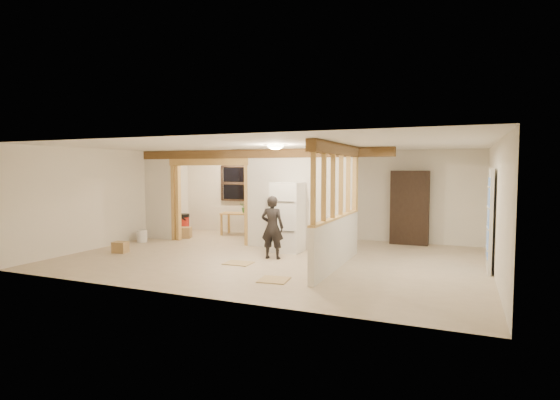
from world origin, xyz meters
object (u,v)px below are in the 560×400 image
at_px(woman, 272,227).
at_px(refrigerator, 288,217).
at_px(shop_vac, 183,223).
at_px(work_table, 240,224).
at_px(bookshelf, 410,208).

bearing_deg(woman, refrigerator, -96.46).
height_order(refrigerator, shop_vac, refrigerator).
height_order(work_table, bookshelf, bookshelf).
height_order(woman, shop_vac, woman).
distance_m(refrigerator, work_table, 3.02).
bearing_deg(shop_vac, work_table, 4.67).
height_order(refrigerator, bookshelf, bookshelf).
height_order(shop_vac, bookshelf, bookshelf).
relative_size(refrigerator, bookshelf, 0.86).
bearing_deg(work_table, shop_vac, 172.67).
xyz_separation_m(woman, bookshelf, (2.58, 3.13, 0.27)).
xyz_separation_m(shop_vac, bookshelf, (6.84, 0.50, 0.68)).
distance_m(work_table, shop_vac, 1.94).
bearing_deg(work_table, bookshelf, -8.05).
xyz_separation_m(work_table, bookshelf, (4.90, 0.34, 0.63)).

